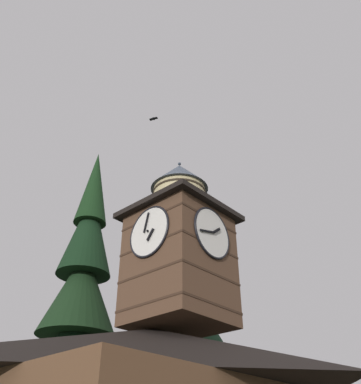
{
  "coord_description": "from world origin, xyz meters",
  "views": [
    {
      "loc": [
        12.06,
        11.6,
        2.2
      ],
      "look_at": [
        -1.44,
        -0.72,
        13.77
      ],
      "focal_mm": 40.14,
      "sensor_mm": 36.0,
      "label": 1
    }
  ],
  "objects": [
    {
      "name": "moon",
      "position": [
        -18.8,
        -30.92,
        14.02
      ],
      "size": [
        2.26,
        2.26,
        2.26
      ],
      "color": "silver"
    },
    {
      "name": "flying_bird_high",
      "position": [
        -0.93,
        -2.4,
        19.37
      ],
      "size": [
        0.33,
        0.53,
        0.13
      ],
      "color": "black"
    },
    {
      "name": "pine_tree_behind",
      "position": [
        -0.97,
        -7.62,
        7.24
      ],
      "size": [
        6.27,
        6.27,
        19.49
      ],
      "color": "#473323",
      "rests_on": "ground_plane"
    },
    {
      "name": "clock_tower",
      "position": [
        -1.14,
        -0.51,
        10.53
      ],
      "size": [
        4.47,
        4.47,
        8.45
      ],
      "color": "brown",
      "rests_on": "building_main"
    }
  ]
}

